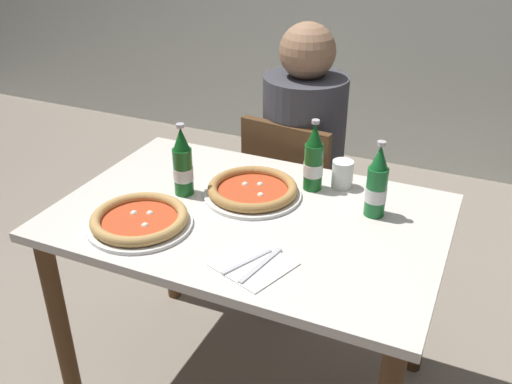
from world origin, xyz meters
The scene contains 11 objects.
ground_plane centered at (0.00, 0.00, 0.00)m, with size 8.00×8.00×0.00m, color gray.
dining_table_main centered at (0.00, 0.00, 0.64)m, with size 1.20×0.80×0.75m.
chair_behind_table centered at (-0.07, 0.61, 0.48)m, with size 0.45×0.45×0.85m.
diner_seated centered at (-0.06, 0.66, 0.58)m, with size 0.34×0.34×1.21m.
pizza_margherita_near centered at (-0.04, 0.11, 0.77)m, with size 0.32×0.32×0.04m.
pizza_marinara_far centered at (-0.27, -0.21, 0.77)m, with size 0.32×0.32×0.04m.
beer_bottle_left centered at (0.36, 0.15, 0.85)m, with size 0.07×0.07×0.25m.
beer_bottle_center centered at (-0.25, 0.03, 0.85)m, with size 0.07×0.07×0.25m.
beer_bottle_right centered at (0.12, 0.24, 0.85)m, with size 0.07×0.07×0.25m.
napkin_with_cutlery centered at (0.13, -0.25, 0.75)m, with size 0.23×0.23×0.01m.
paper_cup centered at (0.21, 0.29, 0.80)m, with size 0.07×0.07×0.10m, color white.
Camera 1 is at (0.65, -1.38, 1.65)m, focal length 39.62 mm.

